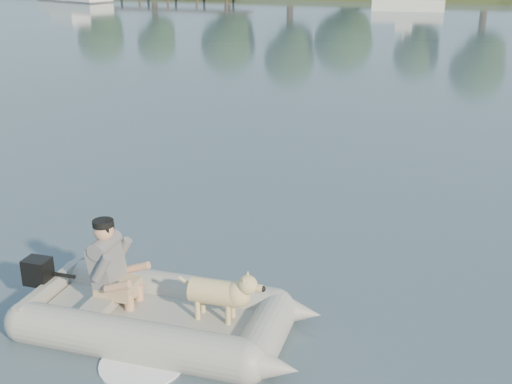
% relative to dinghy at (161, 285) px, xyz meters
% --- Properties ---
extents(water, '(160.00, 160.00, 0.00)m').
position_rel_dinghy_xyz_m(water, '(0.00, 0.52, -0.60)').
color(water, slate).
rests_on(water, ground).
extents(dinghy, '(4.58, 2.93, 1.40)m').
position_rel_dinghy_xyz_m(dinghy, '(0.00, 0.00, 0.00)').
color(dinghy, '#969691').
rests_on(dinghy, water).
extents(man, '(0.75, 0.65, 1.09)m').
position_rel_dinghy_xyz_m(man, '(-0.71, 0.03, 0.19)').
color(man, slate).
rests_on(man, dinghy).
extents(dog, '(0.96, 0.36, 0.63)m').
position_rel_dinghy_xyz_m(dog, '(0.66, 0.07, -0.08)').
color(dog, tan).
rests_on(dog, dinghy).
extents(outboard_motor, '(0.43, 0.31, 0.80)m').
position_rel_dinghy_xyz_m(outboard_motor, '(-1.69, -0.05, -0.29)').
color(outboard_motor, black).
rests_on(outboard_motor, dinghy).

